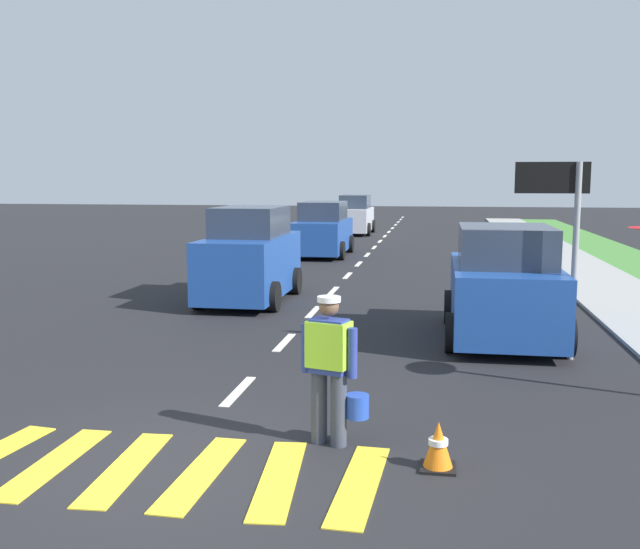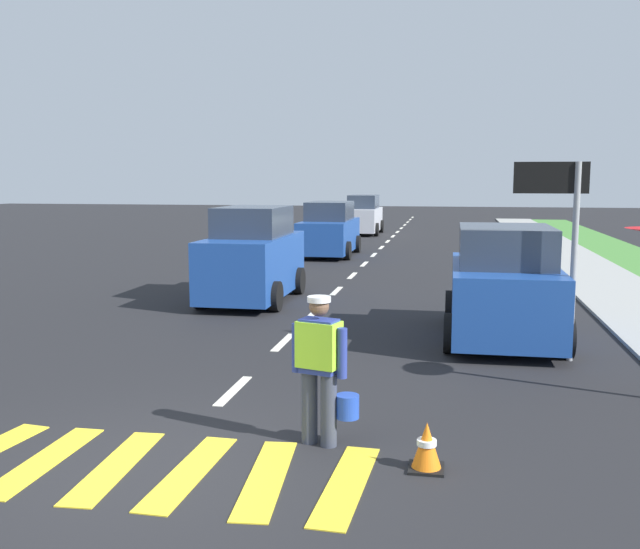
{
  "view_description": "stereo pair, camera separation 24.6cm",
  "coord_description": "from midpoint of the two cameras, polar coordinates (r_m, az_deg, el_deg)",
  "views": [
    {
      "loc": [
        2.7,
        -6.59,
        2.94
      ],
      "look_at": [
        0.46,
        6.83,
        1.1
      ],
      "focal_mm": 40.05,
      "sensor_mm": 36.0,
      "label": 1
    },
    {
      "loc": [
        2.94,
        -6.55,
        2.94
      ],
      "look_at": [
        0.46,
        6.83,
        1.1
      ],
      "focal_mm": 40.05,
      "sensor_mm": 36.0,
      "label": 2
    }
  ],
  "objects": [
    {
      "name": "ground_plane",
      "position": [
        27.87,
        4.63,
        1.63
      ],
      "size": [
        96.0,
        96.0,
        0.0
      ],
      "primitive_type": "plane",
      "color": "black"
    },
    {
      "name": "crosswalk_stripes",
      "position": [
        7.69,
        -12.32,
        -14.93
      ],
      "size": [
        4.52,
        1.93,
        0.01
      ],
      "color": "yellow",
      "rests_on": "ground"
    },
    {
      "name": "lane_center_line",
      "position": [
        32.03,
        5.41,
        2.42
      ],
      "size": [
        0.14,
        46.4,
        0.01
      ],
      "color": "silver",
      "rests_on": "ground"
    },
    {
      "name": "road_worker",
      "position": [
        7.88,
        1.01,
        -7.08
      ],
      "size": [
        0.77,
        0.4,
        1.67
      ],
      "color": "#383D4C",
      "rests_on": "ground"
    },
    {
      "name": "lane_direction_sign",
      "position": [
        12.04,
        19.22,
        4.73
      ],
      "size": [
        1.16,
        0.11,
        3.2
      ],
      "color": "gray",
      "rests_on": "ground"
    },
    {
      "name": "traffic_cone_near",
      "position": [
        7.53,
        9.47,
        -13.4
      ],
      "size": [
        0.36,
        0.36,
        0.5
      ],
      "color": "black",
      "rests_on": "ground"
    },
    {
      "name": "car_oncoming_second",
      "position": [
        27.24,
        1.01,
        3.53
      ],
      "size": [
        2.03,
        4.38,
        2.05
      ],
      "color": "#1E4799",
      "rests_on": "ground"
    },
    {
      "name": "car_oncoming_third",
      "position": [
        37.86,
        3.66,
        4.69
      ],
      "size": [
        1.9,
        4.19,
        2.06
      ],
      "color": "silver",
      "rests_on": "ground"
    },
    {
      "name": "car_parked_curbside",
      "position": [
        13.46,
        14.98,
        -0.98
      ],
      "size": [
        2.1,
        4.01,
        2.09
      ],
      "color": "#1E4799",
      "rests_on": "ground"
    },
    {
      "name": "car_oncoming_lead",
      "position": [
        17.16,
        -4.99,
        1.36
      ],
      "size": [
        1.95,
        4.0,
        2.27
      ],
      "color": "#1E4799",
      "rests_on": "ground"
    }
  ]
}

